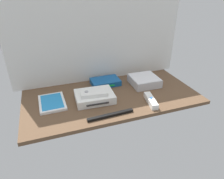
% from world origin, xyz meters
% --- Properties ---
extents(ground_plane, '(1.00, 0.48, 0.02)m').
position_xyz_m(ground_plane, '(0.00, 0.00, -0.01)').
color(ground_plane, brown).
rests_on(ground_plane, ground).
extents(back_wall, '(1.10, 0.01, 0.64)m').
position_xyz_m(back_wall, '(0.00, 0.25, 0.32)').
color(back_wall, silver).
rests_on(back_wall, ground).
extents(game_console, '(0.22, 0.17, 0.04)m').
position_xyz_m(game_console, '(-0.11, -0.01, 0.02)').
color(game_console, white).
rests_on(game_console, ground_plane).
extents(mini_computer, '(0.17, 0.17, 0.05)m').
position_xyz_m(mini_computer, '(0.24, 0.07, 0.03)').
color(mini_computer, silver).
rests_on(mini_computer, ground_plane).
extents(game_case, '(0.14, 0.19, 0.02)m').
position_xyz_m(game_case, '(-0.34, 0.03, 0.01)').
color(game_case, white).
rests_on(game_case, ground_plane).
extents(network_router, '(0.18, 0.13, 0.03)m').
position_xyz_m(network_router, '(0.01, 0.15, 0.02)').
color(network_router, '#145193').
rests_on(network_router, ground_plane).
extents(remote_wand, '(0.06, 0.15, 0.03)m').
position_xyz_m(remote_wand, '(0.17, -0.15, 0.02)').
color(remote_wand, white).
rests_on(remote_wand, ground_plane).
extents(remote_classic_pad, '(0.15, 0.10, 0.02)m').
position_xyz_m(remote_classic_pad, '(-0.11, -0.03, 0.05)').
color(remote_classic_pad, white).
rests_on(remote_classic_pad, game_console).
extents(sensor_bar, '(0.24, 0.03, 0.01)m').
position_xyz_m(sensor_bar, '(-0.07, -0.19, 0.01)').
color(sensor_bar, black).
rests_on(sensor_bar, ground_plane).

